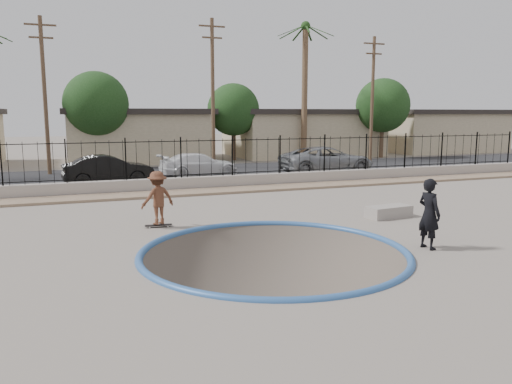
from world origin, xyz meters
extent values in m
cube|color=slate|center=(0.00, 12.00, -1.10)|extent=(120.00, 120.00, 2.20)
torus|color=#2E5997|center=(0.00, -1.00, 0.00)|extent=(7.04, 7.04, 0.20)
cube|color=#987F64|center=(0.00, 9.20, 0.06)|extent=(42.00, 1.60, 0.11)
cube|color=gray|center=(0.00, 10.30, 0.30)|extent=(42.00, 0.45, 0.60)
cube|color=black|center=(0.00, 10.30, 0.72)|extent=(40.00, 0.04, 0.03)
cube|color=black|center=(0.00, 10.30, 2.30)|extent=(40.00, 0.04, 0.04)
cube|color=black|center=(0.00, 17.00, 0.02)|extent=(90.00, 8.00, 0.04)
cube|color=tan|center=(0.00, 26.50, 1.75)|extent=(10.00, 8.00, 3.50)
cube|color=#292422|center=(0.00, 26.50, 3.70)|extent=(10.60, 8.60, 0.40)
cube|color=tan|center=(14.00, 26.50, 1.75)|extent=(12.00, 8.00, 3.50)
cube|color=#292422|center=(14.00, 26.50, 3.70)|extent=(12.60, 8.60, 0.40)
cube|color=tan|center=(28.00, 26.50, 1.75)|extent=(11.00, 8.00, 3.50)
cube|color=#292422|center=(28.00, 26.50, 3.70)|extent=(11.60, 8.60, 0.40)
cylinder|color=brown|center=(12.00, 22.00, 5.00)|extent=(0.44, 0.44, 10.00)
sphere|color=#1F3F15|center=(12.00, 22.00, 9.95)|extent=(0.70, 0.70, 0.70)
cylinder|color=#473323|center=(-6.00, 19.00, 4.50)|extent=(0.24, 0.24, 9.00)
cube|color=#473323|center=(-6.00, 19.00, 8.50)|extent=(1.70, 0.10, 0.10)
cube|color=#473323|center=(-6.00, 19.00, 7.80)|extent=(1.30, 0.10, 0.10)
cylinder|color=#473323|center=(4.00, 19.00, 4.75)|extent=(0.24, 0.24, 9.50)
cube|color=#473323|center=(4.00, 19.00, 9.00)|extent=(1.70, 0.10, 0.10)
cube|color=#473323|center=(4.00, 19.00, 8.30)|extent=(1.30, 0.10, 0.10)
cylinder|color=#473323|center=(16.00, 19.00, 4.50)|extent=(0.24, 0.24, 9.00)
cube|color=#473323|center=(16.00, 19.00, 8.50)|extent=(1.70, 0.10, 0.10)
cube|color=#473323|center=(16.00, 19.00, 7.80)|extent=(1.30, 0.10, 0.10)
cylinder|color=#473323|center=(-3.00, 23.00, 1.50)|extent=(0.34, 0.34, 3.00)
sphere|color=#143311|center=(-3.00, 23.00, 4.20)|extent=(4.32, 4.32, 4.32)
cylinder|color=#473323|center=(7.00, 24.00, 1.38)|extent=(0.34, 0.34, 2.75)
sphere|color=#143311|center=(7.00, 24.00, 3.85)|extent=(3.96, 3.96, 3.96)
cylinder|color=#473323|center=(19.00, 22.00, 1.50)|extent=(0.34, 0.34, 3.00)
sphere|color=#143311|center=(19.00, 22.00, 4.20)|extent=(4.32, 4.32, 4.32)
imported|color=brown|center=(-2.31, 3.00, 0.84)|extent=(1.23, 0.92, 1.69)
cube|color=black|center=(-2.31, 3.00, 0.06)|extent=(0.86, 0.28, 0.02)
cylinder|color=silver|center=(-2.60, 2.94, 0.03)|extent=(0.06, 0.04, 0.06)
cylinder|color=silver|center=(-2.59, 3.10, 0.03)|extent=(0.06, 0.04, 0.06)
cylinder|color=silver|center=(-2.03, 2.90, 0.03)|extent=(0.06, 0.04, 0.06)
cylinder|color=silver|center=(-2.02, 3.06, 0.03)|extent=(0.06, 0.04, 0.06)
imported|color=black|center=(4.00, -2.06, 0.94)|extent=(0.54, 0.74, 1.89)
cube|color=gray|center=(5.44, 1.72, 0.20)|extent=(1.67, 0.87, 0.40)
imported|color=black|center=(-3.04, 13.40, 0.77)|extent=(4.54, 1.90, 1.46)
imported|color=white|center=(2.01, 15.00, 0.69)|extent=(4.65, 2.25, 1.30)
imported|color=gray|center=(9.58, 13.84, 0.82)|extent=(5.69, 2.67, 1.57)
camera|label=1|loc=(-4.81, -12.56, 3.57)|focal=35.00mm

